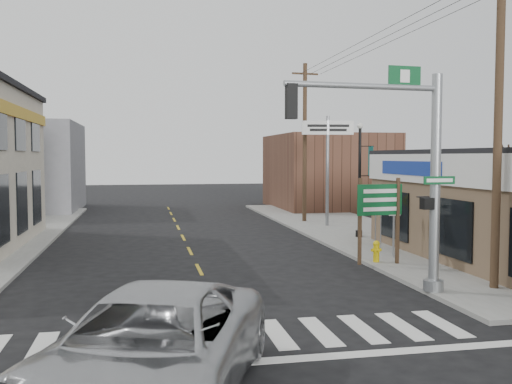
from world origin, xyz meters
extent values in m
plane|color=black|center=(0.00, 0.00, 0.00)|extent=(140.00, 140.00, 0.00)
cube|color=gray|center=(9.00, 13.00, 0.07)|extent=(6.00, 38.00, 0.13)
cube|color=gold|center=(0.00, 8.00, 0.01)|extent=(0.12, 56.00, 0.01)
cube|color=silver|center=(0.00, 0.40, 0.01)|extent=(11.00, 2.20, 0.01)
cube|color=brown|center=(12.00, 30.00, 2.80)|extent=(8.00, 10.00, 5.60)
cube|color=slate|center=(-11.00, 32.00, 3.20)|extent=(9.00, 10.00, 6.40)
imported|color=#B2B4B8|center=(-1.82, -2.75, 0.90)|extent=(4.96, 7.08, 1.79)
cylinder|color=gray|center=(6.20, 3.00, 3.19)|extent=(0.29, 0.29, 6.13)
cylinder|color=gray|center=(3.95, 3.00, 5.85)|extent=(4.49, 0.16, 0.16)
cube|color=black|center=(1.91, 3.00, 5.39)|extent=(0.29, 0.22, 0.92)
cube|color=#0C4923|center=(6.20, 2.78, 3.30)|extent=(0.97, 0.04, 0.22)
cube|color=#0C4923|center=(5.18, 3.00, 6.16)|extent=(0.97, 0.05, 0.56)
cube|color=black|center=(5.95, 2.95, 2.63)|extent=(0.33, 0.27, 0.33)
cube|color=#483321|center=(5.59, 7.10, 1.67)|extent=(0.11, 0.11, 3.07)
cube|color=#483321|center=(7.01, 7.10, 1.67)|extent=(0.11, 0.11, 3.07)
cube|color=#0D5030|center=(6.30, 7.04, 2.43)|extent=(1.75, 0.05, 1.10)
cylinder|color=#C9AD09|center=(6.39, 7.48, 0.44)|extent=(0.22, 0.22, 0.63)
sphere|color=#C9AD09|center=(6.39, 7.48, 0.79)|extent=(0.25, 0.25, 0.25)
cylinder|color=gray|center=(7.64, 10.50, 1.24)|extent=(0.05, 0.05, 2.22)
cube|color=#D2CF01|center=(7.64, 10.47, 2.09)|extent=(0.94, 0.03, 0.94)
cylinder|color=black|center=(8.20, 13.77, 2.74)|extent=(0.14, 0.14, 5.22)
sphere|color=silver|center=(8.20, 13.77, 5.40)|extent=(0.28, 0.28, 0.28)
cube|color=#10544D|center=(8.75, 13.77, 3.74)|extent=(0.02, 0.55, 1.40)
cylinder|color=gray|center=(8.13, 18.35, 3.16)|extent=(0.18, 0.18, 6.05)
cube|color=silver|center=(8.13, 18.35, 5.53)|extent=(2.85, 0.18, 0.76)
ellipsoid|color=black|center=(11.00, 9.47, 0.49)|extent=(0.96, 0.96, 0.72)
cylinder|color=#433820|center=(8.13, 3.00, 4.82)|extent=(0.24, 0.24, 9.38)
cylinder|color=#463824|center=(7.50, 20.71, 4.76)|extent=(0.24, 0.24, 9.26)
cube|color=#463824|center=(7.50, 20.71, 8.79)|extent=(1.61, 0.10, 0.10)
camera|label=1|loc=(-1.91, -11.75, 3.96)|focal=40.00mm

